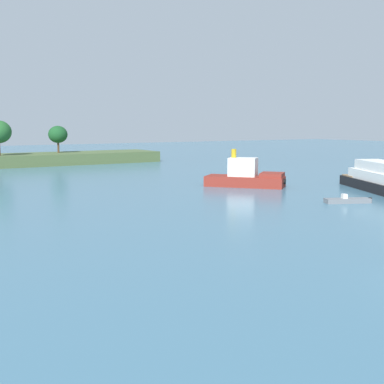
{
  "coord_description": "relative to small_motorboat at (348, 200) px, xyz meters",
  "views": [
    {
      "loc": [
        -25.17,
        -14.12,
        8.71
      ],
      "look_at": [
        4.72,
        32.65,
        1.2
      ],
      "focal_mm": 46.95,
      "sensor_mm": 36.0,
      "label": 1
    }
  ],
  "objects": [
    {
      "name": "small_motorboat",
      "position": [
        0.0,
        0.0,
        0.0
      ],
      "size": [
        5.2,
        3.42,
        1.01
      ],
      "color": "slate",
      "rests_on": "ground"
    },
    {
      "name": "tugboat",
      "position": [
        -0.14,
        17.87,
        1.08
      ],
      "size": [
        10.07,
        11.02,
        5.24
      ],
      "color": "maroon",
      "rests_on": "ground"
    }
  ]
}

